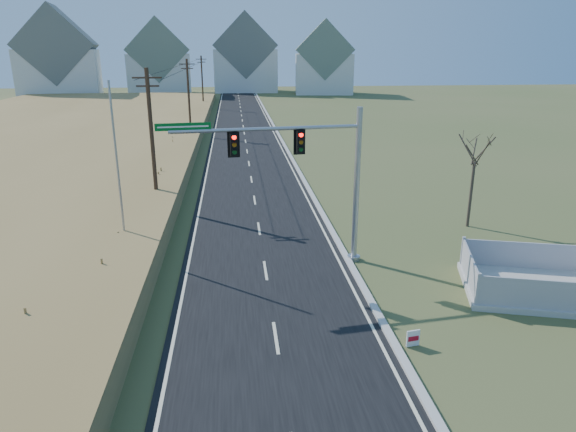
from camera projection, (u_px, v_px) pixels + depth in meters
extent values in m
plane|color=#495428|center=(272.00, 312.00, 20.62)|extent=(260.00, 260.00, 0.00)
cube|color=black|center=(244.00, 129.00, 67.88)|extent=(8.00, 180.00, 0.06)
cube|color=#B2AFA8|center=(275.00, 128.00, 68.28)|extent=(0.30, 180.00, 0.18)
cube|color=#9E7F47|center=(25.00, 140.00, 55.84)|extent=(38.00, 110.00, 1.30)
cylinder|color=#422D1E|center=(152.00, 141.00, 32.76)|extent=(0.26, 0.26, 9.00)
cube|color=#422D1E|center=(147.00, 78.00, 31.55)|extent=(1.80, 0.10, 0.10)
cube|color=#422D1E|center=(148.00, 86.00, 31.70)|extent=(1.40, 0.10, 0.10)
cylinder|color=#422D1E|center=(189.00, 98.00, 61.12)|extent=(0.26, 0.26, 9.00)
cube|color=#422D1E|center=(187.00, 64.00, 59.91)|extent=(1.80, 0.10, 0.10)
cube|color=#422D1E|center=(187.00, 68.00, 60.06)|extent=(1.40, 0.10, 0.10)
cylinder|color=#422D1E|center=(202.00, 83.00, 89.48)|extent=(0.26, 0.26, 9.00)
cube|color=#422D1E|center=(201.00, 59.00, 88.27)|extent=(1.80, 0.10, 0.10)
cube|color=#422D1E|center=(201.00, 62.00, 88.43)|extent=(1.40, 0.10, 0.10)
cube|color=silver|center=(60.00, 74.00, 109.82)|extent=(17.38, 13.12, 10.00)
cube|color=slate|center=(56.00, 45.00, 107.99)|extent=(17.69, 13.38, 16.29)
cube|color=silver|center=(160.00, 74.00, 119.53)|extent=(14.66, 10.95, 9.00)
cube|color=slate|center=(158.00, 50.00, 117.86)|extent=(14.93, 11.17, 14.26)
cube|color=silver|center=(245.00, 71.00, 125.15)|extent=(15.00, 10.00, 10.00)
cube|color=slate|center=(245.00, 45.00, 123.32)|extent=(15.27, 10.20, 15.27)
cube|color=silver|center=(324.00, 74.00, 119.54)|extent=(13.87, 10.31, 9.00)
cube|color=slate|center=(324.00, 50.00, 117.86)|extent=(14.12, 10.51, 13.24)
cylinder|color=#9EA0A5|center=(354.00, 258.00, 25.75)|extent=(0.65, 0.65, 0.22)
cylinder|color=#9EA0A5|center=(357.00, 187.00, 24.61)|extent=(0.28, 0.28, 7.56)
cylinder|color=#9EA0A5|center=(267.00, 129.00, 22.80)|extent=(8.61, 1.17, 0.17)
cube|color=black|center=(300.00, 142.00, 23.31)|extent=(0.37, 0.32, 1.05)
cube|color=black|center=(234.00, 144.00, 22.68)|extent=(0.37, 0.32, 1.05)
cube|color=#055D1C|center=(183.00, 127.00, 21.97)|extent=(2.37, 0.32, 0.32)
cube|color=#B7B5AD|center=(543.00, 290.00, 22.24)|extent=(7.60, 6.17, 0.25)
cube|color=#A8A8AD|center=(562.00, 296.00, 20.04)|extent=(6.08, 1.83, 1.26)
cube|color=#A8A8AD|center=(533.00, 256.00, 23.97)|extent=(6.08, 1.83, 1.26)
cube|color=#A8A8AD|center=(469.00, 269.00, 22.53)|extent=(1.25, 4.06, 1.26)
cube|color=white|center=(413.00, 338.00, 18.16)|extent=(0.50, 0.13, 0.62)
cube|color=red|center=(413.00, 339.00, 18.13)|extent=(0.40, 0.09, 0.18)
cylinder|color=#B7B5AD|center=(127.00, 253.00, 26.45)|extent=(0.39, 0.39, 0.17)
cylinder|color=#9EA0A5|center=(118.00, 172.00, 25.12)|extent=(0.11, 0.11, 8.71)
cylinder|color=#4C3F33|center=(471.00, 195.00, 30.04)|extent=(0.18, 0.18, 3.89)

